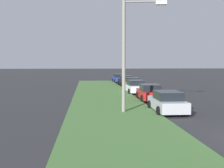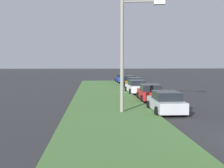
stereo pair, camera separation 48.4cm
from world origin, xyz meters
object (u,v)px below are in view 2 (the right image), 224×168
Objects in this scene: parked_car_orange at (134,83)px; parked_car_black at (128,81)px; parked_car_blue at (122,78)px; streetlight at (127,48)px; parked_car_silver at (166,102)px; parked_car_red at (150,93)px; parked_car_white at (136,87)px.

parked_car_orange and parked_car_black have the same top height.
parked_car_blue is 29.73m from streetlight.
parked_car_silver is at bearing 177.24° from parked_car_blue.
parked_car_red is (6.12, -0.18, 0.00)m from parked_car_silver.
parked_car_red is 0.58× the size of streetlight.
parked_car_black is at bearing 1.03° from parked_car_red.
parked_car_black is (5.41, 0.04, 0.00)m from parked_car_orange.
streetlight reaches higher than parked_car_red.
parked_car_silver and parked_car_black have the same top height.
parked_car_red is 1.01× the size of parked_car_orange.
streetlight reaches higher than parked_car_black.
parked_car_red is 6.11m from parked_car_white.
parked_car_white is (12.22, 0.09, 0.00)m from parked_car_silver.
parked_car_silver is 0.99× the size of parked_car_blue.
parked_car_red is 23.09m from parked_car_blue.
parked_car_red is at bearing 177.72° from parked_car_orange.
parked_car_silver and parked_car_blue have the same top height.
parked_car_silver is 4.54m from streetlight.
parked_car_black is at bearing -179.43° from parked_car_blue.
parked_car_white and parked_car_orange have the same top height.
streetlight is at bearing 157.46° from parked_car_red.
parked_car_black is at bearing -5.40° from parked_car_white.
parked_car_black is 1.00× the size of parked_car_blue.
streetlight is (-12.39, 2.58, 3.67)m from parked_car_white.
parked_car_blue is (16.98, -0.18, 0.00)m from parked_car_white.
parked_car_silver is at bearing -86.45° from streetlight.
parked_car_red is 0.99× the size of parked_car_black.
parked_car_silver is 29.20m from parked_car_blue.
parked_car_blue is at bearing 2.12° from parked_car_red.
parked_car_blue is (6.25, 0.34, 0.00)m from parked_car_black.
parked_car_blue is at bearing 0.48° from parked_car_silver.
parked_car_silver is 0.58× the size of streetlight.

